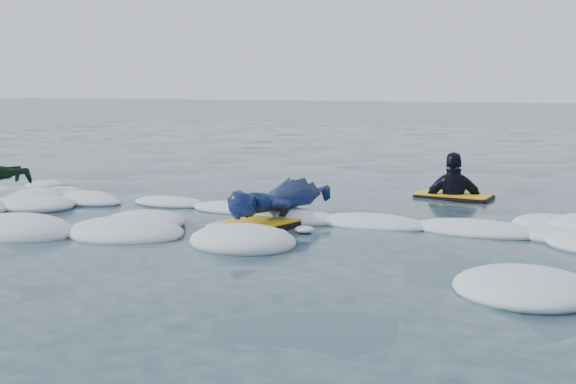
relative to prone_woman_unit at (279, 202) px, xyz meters
name	(u,v)px	position (x,y,z in m)	size (l,w,h in m)	color
ground	(150,237)	(-0.86, -1.24, -0.23)	(120.00, 120.00, 0.00)	#192C3C
foam_band	(203,220)	(-0.86, -0.21, -0.23)	(12.00, 3.10, 0.30)	silver
prone_woman_unit	(279,202)	(0.00, 0.00, 0.00)	(0.92, 1.79, 0.45)	black
waiting_rider_unit	(453,206)	(1.44, 2.49, -0.33)	(1.03, 0.63, 1.49)	black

